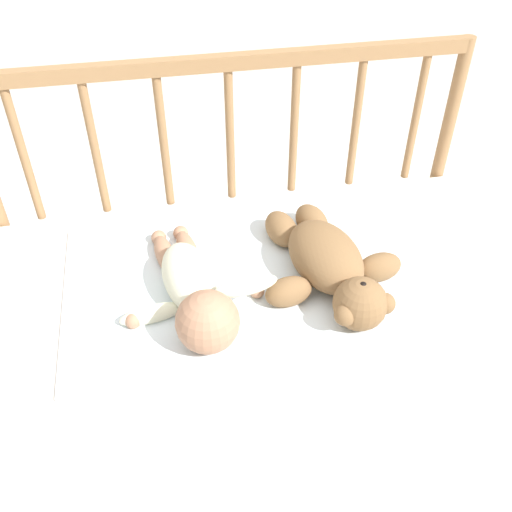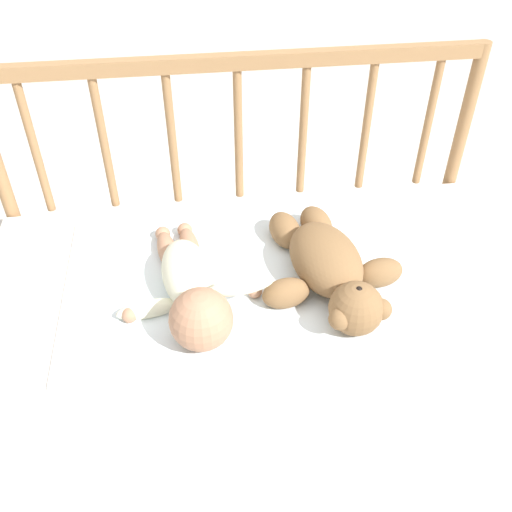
{
  "view_description": "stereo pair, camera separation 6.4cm",
  "coord_description": "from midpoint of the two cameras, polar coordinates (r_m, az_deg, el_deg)",
  "views": [
    {
      "loc": [
        -0.2,
        -0.99,
        1.44
      ],
      "look_at": [
        0.0,
        -0.01,
        0.6
      ],
      "focal_mm": 40.0,
      "sensor_mm": 36.0,
      "label": 1
    },
    {
      "loc": [
        -0.13,
        -1.0,
        1.44
      ],
      "look_at": [
        0.0,
        -0.01,
        0.6
      ],
      "focal_mm": 40.0,
      "sensor_mm": 36.0,
      "label": 2
    }
  ],
  "objects": [
    {
      "name": "baby",
      "position": [
        1.23,
        -7.67,
        -3.57
      ],
      "size": [
        0.34,
        0.44,
        0.13
      ],
      "color": "#EAEACC",
      "rests_on": "crib_mattress"
    },
    {
      "name": "blanket",
      "position": [
        1.33,
        -1.87,
        -2.27
      ],
      "size": [
        0.85,
        0.52,
        0.01
      ],
      "color": "white",
      "rests_on": "crib_mattress"
    },
    {
      "name": "teddy_bear",
      "position": [
        1.3,
        5.88,
        -0.74
      ],
      "size": [
        0.34,
        0.45,
        0.12
      ],
      "color": "olive",
      "rests_on": "crib_mattress"
    },
    {
      "name": "crib_mattress",
      "position": [
        1.54,
        -1.31,
        -9.12
      ],
      "size": [
        1.27,
        0.61,
        0.54
      ],
      "color": "white",
      "rests_on": "ground_plane"
    },
    {
      "name": "ground_plane",
      "position": [
        1.75,
        -1.17,
        -14.87
      ],
      "size": [
        12.0,
        12.0,
        0.0
      ],
      "primitive_type": "plane",
      "color": "silver"
    },
    {
      "name": "crib_rail",
      "position": [
        1.54,
        -3.75,
        9.62
      ],
      "size": [
        1.27,
        0.04,
        0.94
      ],
      "color": "#997047",
      "rests_on": "ground_plane"
    }
  ]
}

